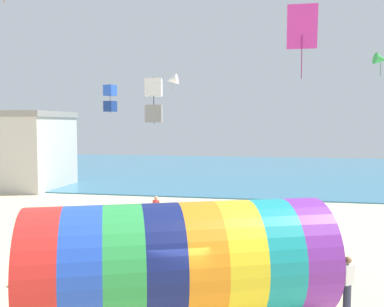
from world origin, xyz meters
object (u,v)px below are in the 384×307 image
kite_handler (347,283)px  bystander_near_water (156,210)px  kite_white_box (154,101)px  kite_magenta_diamond (302,27)px  kite_green_delta (381,59)px  giant_inflatable_tube (180,261)px  kite_blue_box (110,98)px  kite_white_delta (172,80)px

kite_handler → bystander_near_water: same height
kite_handler → kite_white_box: (-6.48, 1.65, 5.61)m
kite_white_box → kite_magenta_diamond: (5.14, 0.31, 2.43)m
kite_white_box → kite_green_delta: kite_green_delta is taller
bystander_near_water → kite_green_delta: bearing=23.5°
kite_handler → kite_white_box: 8.73m
kite_magenta_diamond → giant_inflatable_tube: bearing=-135.7°
giant_inflatable_tube → kite_green_delta: bearing=61.1°
kite_blue_box → kite_green_delta: size_ratio=1.23×
kite_blue_box → bystander_near_water: kite_blue_box is taller
kite_green_delta → giant_inflatable_tube: bearing=-118.9°
kite_blue_box → kite_green_delta: kite_green_delta is taller
kite_magenta_diamond → bystander_near_water: kite_magenta_diamond is taller
kite_white_delta → kite_magenta_diamond: bearing=-56.2°
kite_blue_box → bystander_near_water: bearing=-31.7°
kite_magenta_diamond → kite_white_delta: size_ratio=2.00×
kite_magenta_diamond → bystander_near_water: 13.07m
giant_inflatable_tube → kite_magenta_diamond: bearing=44.3°
kite_green_delta → kite_white_box: bearing=-128.8°
kite_handler → kite_white_delta: size_ratio=1.34×
giant_inflatable_tube → kite_white_box: 5.92m
kite_green_delta → kite_white_delta: kite_green_delta is taller
giant_inflatable_tube → kite_blue_box: size_ratio=5.33×
bystander_near_water → kite_blue_box: bearing=148.3°
kite_handler → kite_white_delta: bearing=123.9°
kite_handler → bystander_near_water: bearing=132.6°
kite_blue_box → kite_white_box: bearing=-60.6°
kite_handler → kite_blue_box: bearing=136.4°
kite_handler → giant_inflatable_tube: bearing=-163.2°
giant_inflatable_tube → kite_white_box: bearing=117.7°
kite_handler → kite_white_box: kite_white_box is taller
kite_white_box → kite_magenta_diamond: bearing=3.5°
giant_inflatable_tube → kite_blue_box: (-7.14, 12.88, 5.47)m
kite_white_box → kite_white_delta: kite_white_delta is taller
giant_inflatable_tube → kite_white_delta: (-3.52, 13.91, 6.61)m
kite_white_box → bystander_near_water: (-2.08, 7.65, -5.62)m
kite_magenta_diamond → bystander_near_water: bearing=134.5°
giant_inflatable_tube → bystander_near_water: giant_inflatable_tube is taller
kite_green_delta → bystander_near_water: size_ratio=0.84×
kite_white_delta → kite_handler: bearing=-56.1°
giant_inflatable_tube → kite_green_delta: 20.18m
kite_blue_box → kite_white_box: 11.24m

